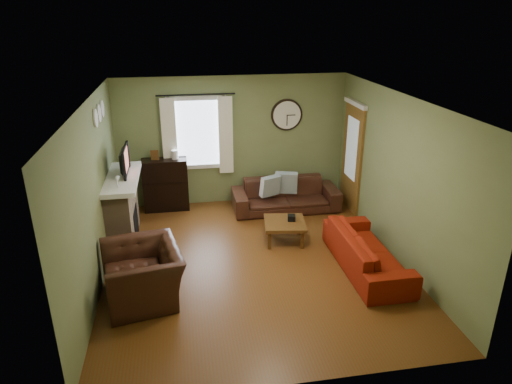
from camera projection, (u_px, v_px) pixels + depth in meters
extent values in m
cube|color=#5D3413|center=(254.00, 262.00, 7.31)|extent=(4.60, 5.20, 0.00)
cube|color=white|center=(254.00, 100.00, 6.34)|extent=(4.60, 5.20, 0.00)
cube|color=olive|center=(94.00, 197.00, 6.47)|extent=(0.00, 5.20, 2.60)
cube|color=olive|center=(398.00, 178.00, 7.19)|extent=(0.00, 5.20, 2.60)
cube|color=olive|center=(233.00, 141.00, 9.21)|extent=(4.60, 0.00, 2.60)
cube|color=olive|center=(298.00, 281.00, 4.45)|extent=(4.60, 0.00, 2.60)
cube|color=tan|center=(123.00, 211.00, 7.83)|extent=(0.40, 1.40, 1.10)
cube|color=black|center=(135.00, 223.00, 7.95)|extent=(0.04, 0.60, 0.55)
cube|color=white|center=(121.00, 179.00, 7.61)|extent=(0.58, 1.60, 0.08)
imported|color=black|center=(121.00, 164.00, 7.67)|extent=(0.08, 0.60, 0.35)
cube|color=#994C3F|center=(126.00, 160.00, 7.67)|extent=(0.02, 0.62, 0.36)
cylinder|color=white|center=(96.00, 118.00, 6.85)|extent=(0.28, 0.28, 0.03)
cylinder|color=white|center=(99.00, 113.00, 7.17)|extent=(0.28, 0.28, 0.03)
cylinder|color=white|center=(102.00, 109.00, 7.49)|extent=(0.28, 0.28, 0.03)
cylinder|color=black|center=(196.00, 95.00, 8.63)|extent=(0.03, 0.03, 1.50)
cube|color=white|center=(169.00, 138.00, 8.84)|extent=(0.28, 0.04, 1.55)
cube|color=white|center=(226.00, 136.00, 9.02)|extent=(0.28, 0.04, 1.55)
cube|color=brown|center=(352.00, 158.00, 8.97)|extent=(0.05, 0.90, 2.10)
imported|color=#513113|center=(170.00, 160.00, 9.14)|extent=(0.26, 0.27, 0.02)
imported|color=#351A11|center=(285.00, 195.00, 9.14)|extent=(2.11, 0.82, 0.62)
cube|color=#8A9BA3|center=(270.00, 186.00, 8.94)|extent=(0.42, 0.27, 0.41)
cube|color=#8A9BA3|center=(286.00, 183.00, 9.11)|extent=(0.46, 0.25, 0.44)
imported|color=maroon|center=(367.00, 251.00, 7.06)|extent=(0.78, 2.01, 0.59)
imported|color=#351A11|center=(143.00, 274.00, 6.29)|extent=(1.22, 1.34, 0.75)
cube|color=black|center=(291.00, 219.00, 7.89)|extent=(0.15, 0.15, 0.10)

